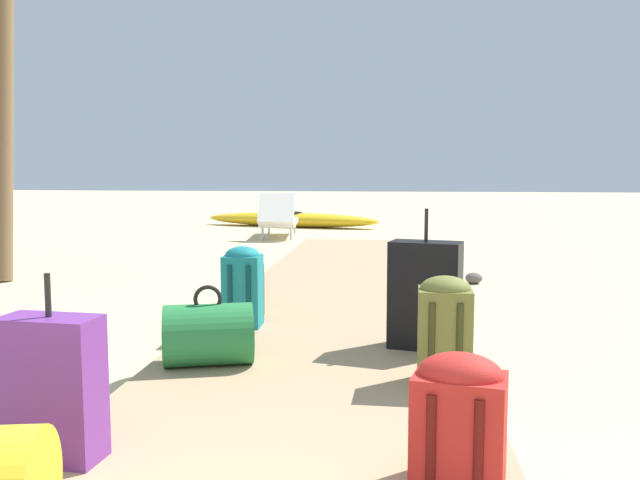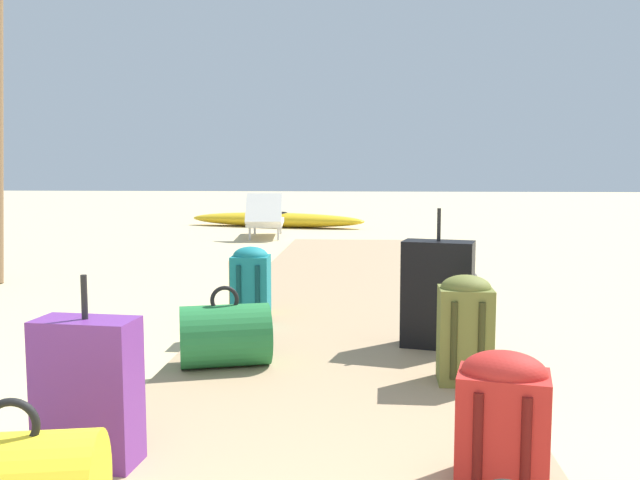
{
  "view_description": "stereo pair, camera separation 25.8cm",
  "coord_description": "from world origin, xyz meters",
  "px_view_note": "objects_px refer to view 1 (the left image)",
  "views": [
    {
      "loc": [
        0.47,
        -0.72,
        1.22
      ],
      "look_at": [
        -0.23,
        5.52,
        0.55
      ],
      "focal_mm": 38.31,
      "sensor_mm": 36.0,
      "label": 1
    },
    {
      "loc": [
        0.21,
        -0.75,
        1.22
      ],
      "look_at": [
        -0.23,
        5.52,
        0.55
      ],
      "focal_mm": 38.31,
      "sensor_mm": 36.0,
      "label": 2
    }
  ],
  "objects_px": {
    "backpack_olive": "(445,328)",
    "backpack_orange": "(244,281)",
    "suitcase_black": "(425,295)",
    "lounge_chair": "(279,219)",
    "backpack_red": "(459,417)",
    "suitcase_purple": "(52,388)",
    "backpack_teal": "(243,284)",
    "kayak": "(291,220)",
    "duffel_bag_green": "(208,334)"
  },
  "relations": [
    {
      "from": "backpack_teal",
      "to": "kayak",
      "type": "bearing_deg",
      "value": 96.66
    },
    {
      "from": "kayak",
      "to": "backpack_teal",
      "type": "bearing_deg",
      "value": -83.34
    },
    {
      "from": "suitcase_black",
      "to": "duffel_bag_green",
      "type": "height_order",
      "value": "suitcase_black"
    },
    {
      "from": "backpack_red",
      "to": "lounge_chair",
      "type": "distance_m",
      "value": 9.59
    },
    {
      "from": "backpack_olive",
      "to": "backpack_teal",
      "type": "xyz_separation_m",
      "value": [
        -1.35,
        1.18,
        0.0
      ]
    },
    {
      "from": "backpack_olive",
      "to": "kayak",
      "type": "distance_m",
      "value": 10.61
    },
    {
      "from": "backpack_red",
      "to": "backpack_teal",
      "type": "bearing_deg",
      "value": 119.28
    },
    {
      "from": "backpack_orange",
      "to": "duffel_bag_green",
      "type": "distance_m",
      "value": 1.44
    },
    {
      "from": "backpack_orange",
      "to": "suitcase_black",
      "type": "relative_size",
      "value": 0.54
    },
    {
      "from": "kayak",
      "to": "backpack_orange",
      "type": "bearing_deg",
      "value": -83.59
    },
    {
      "from": "backpack_red",
      "to": "suitcase_purple",
      "type": "height_order",
      "value": "suitcase_purple"
    },
    {
      "from": "backpack_teal",
      "to": "lounge_chair",
      "type": "height_order",
      "value": "lounge_chair"
    },
    {
      "from": "duffel_bag_green",
      "to": "suitcase_purple",
      "type": "bearing_deg",
      "value": -100.7
    },
    {
      "from": "backpack_olive",
      "to": "backpack_orange",
      "type": "distance_m",
      "value": 2.18
    },
    {
      "from": "duffel_bag_green",
      "to": "suitcase_black",
      "type": "bearing_deg",
      "value": 22.4
    },
    {
      "from": "backpack_red",
      "to": "suitcase_purple",
      "type": "relative_size",
      "value": 0.66
    },
    {
      "from": "suitcase_black",
      "to": "backpack_red",
      "type": "bearing_deg",
      "value": -88.66
    },
    {
      "from": "backpack_orange",
      "to": "duffel_bag_green",
      "type": "xyz_separation_m",
      "value": [
        0.11,
        -1.43,
        -0.07
      ]
    },
    {
      "from": "suitcase_purple",
      "to": "kayak",
      "type": "xyz_separation_m",
      "value": [
        -0.84,
        11.45,
        -0.22
      ]
    },
    {
      "from": "backpack_olive",
      "to": "kayak",
      "type": "relative_size",
      "value": 0.15
    },
    {
      "from": "suitcase_purple",
      "to": "suitcase_black",
      "type": "relative_size",
      "value": 0.83
    },
    {
      "from": "backpack_orange",
      "to": "backpack_red",
      "type": "distance_m",
      "value": 3.15
    },
    {
      "from": "backpack_orange",
      "to": "suitcase_purple",
      "type": "height_order",
      "value": "suitcase_purple"
    },
    {
      "from": "suitcase_purple",
      "to": "lounge_chair",
      "type": "bearing_deg",
      "value": 94.45
    },
    {
      "from": "backpack_orange",
      "to": "suitcase_black",
      "type": "bearing_deg",
      "value": -33.61
    },
    {
      "from": "backpack_red",
      "to": "backpack_olive",
      "type": "bearing_deg",
      "value": 88.62
    },
    {
      "from": "backpack_teal",
      "to": "suitcase_purple",
      "type": "bearing_deg",
      "value": -95.73
    },
    {
      "from": "backpack_orange",
      "to": "duffel_bag_green",
      "type": "relative_size",
      "value": 0.81
    },
    {
      "from": "backpack_red",
      "to": "suitcase_purple",
      "type": "xyz_separation_m",
      "value": [
        -1.55,
        0.06,
        0.03
      ]
    },
    {
      "from": "suitcase_black",
      "to": "duffel_bag_green",
      "type": "relative_size",
      "value": 1.51
    },
    {
      "from": "suitcase_black",
      "to": "lounge_chair",
      "type": "bearing_deg",
      "value": 106.74
    },
    {
      "from": "suitcase_purple",
      "to": "kayak",
      "type": "relative_size",
      "value": 0.19
    },
    {
      "from": "backpack_red",
      "to": "kayak",
      "type": "relative_size",
      "value": 0.13
    },
    {
      "from": "duffel_bag_green",
      "to": "backpack_red",
      "type": "bearing_deg",
      "value": -46.72
    },
    {
      "from": "backpack_olive",
      "to": "duffel_bag_green",
      "type": "height_order",
      "value": "backpack_olive"
    },
    {
      "from": "backpack_red",
      "to": "kayak",
      "type": "bearing_deg",
      "value": 101.74
    },
    {
      "from": "backpack_teal",
      "to": "kayak",
      "type": "distance_m",
      "value": 9.21
    },
    {
      "from": "backpack_orange",
      "to": "backpack_olive",
      "type": "bearing_deg",
      "value": -48.54
    },
    {
      "from": "backpack_teal",
      "to": "backpack_olive",
      "type": "bearing_deg",
      "value": -41.11
    },
    {
      "from": "backpack_orange",
      "to": "duffel_bag_green",
      "type": "height_order",
      "value": "backpack_orange"
    },
    {
      "from": "backpack_red",
      "to": "kayak",
      "type": "xyz_separation_m",
      "value": [
        -2.39,
        11.5,
        -0.19
      ]
    },
    {
      "from": "suitcase_purple",
      "to": "lounge_chair",
      "type": "height_order",
      "value": "suitcase_purple"
    },
    {
      "from": "backpack_orange",
      "to": "backpack_teal",
      "type": "distance_m",
      "value": 0.47
    },
    {
      "from": "suitcase_black",
      "to": "kayak",
      "type": "height_order",
      "value": "suitcase_black"
    },
    {
      "from": "duffel_bag_green",
      "to": "lounge_chair",
      "type": "relative_size",
      "value": 0.37
    },
    {
      "from": "backpack_olive",
      "to": "suitcase_black",
      "type": "bearing_deg",
      "value": 95.75
    },
    {
      "from": "backpack_orange",
      "to": "suitcase_purple",
      "type": "distance_m",
      "value": 2.76
    },
    {
      "from": "backpack_olive",
      "to": "backpack_red",
      "type": "height_order",
      "value": "backpack_olive"
    },
    {
      "from": "backpack_red",
      "to": "duffel_bag_green",
      "type": "bearing_deg",
      "value": 133.28
    },
    {
      "from": "backpack_olive",
      "to": "duffel_bag_green",
      "type": "xyz_separation_m",
      "value": [
        -1.33,
        0.2,
        -0.12
      ]
    }
  ]
}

